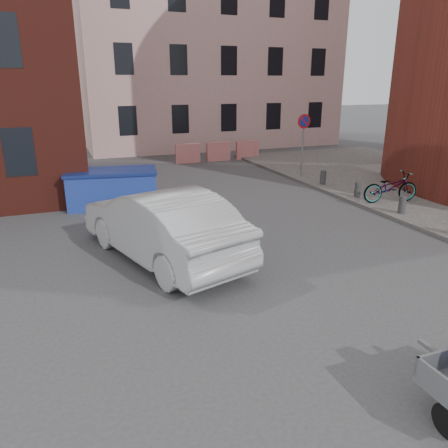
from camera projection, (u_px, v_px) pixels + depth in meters
name	position (u px, v px, depth m)	size (l,w,h in m)	color
ground	(286.00, 296.00, 8.72)	(120.00, 120.00, 0.00)	#38383A
building_pink	(206.00, 33.00, 28.08)	(16.00, 8.00, 14.00)	#D0A1A0
no_parking_sign	(303.00, 132.00, 18.55)	(0.60, 0.09, 2.65)	gray
bollards	(402.00, 205.00, 13.67)	(0.22, 9.02, 0.55)	#3A3A3D
barriers	(218.00, 152.00, 23.29)	(4.70, 0.18, 1.00)	red
dumpster	(112.00, 188.00, 14.84)	(3.19, 1.99, 1.25)	#223BA3
silver_car	(161.00, 225.00, 10.34)	(1.81, 5.19, 1.71)	#B4B7BC
bicycle	(391.00, 187.00, 14.91)	(0.69, 1.97, 1.04)	black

